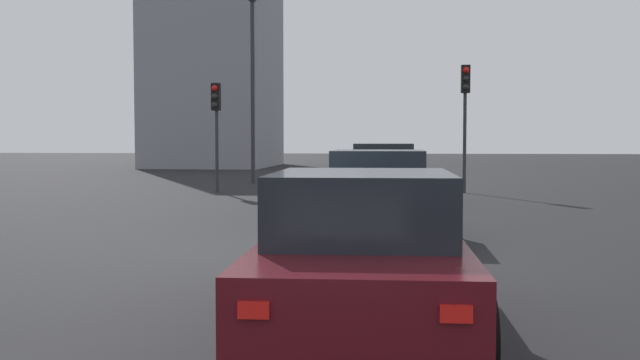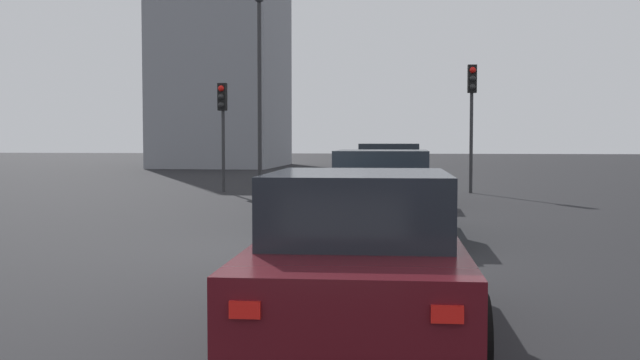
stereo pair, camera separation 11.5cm
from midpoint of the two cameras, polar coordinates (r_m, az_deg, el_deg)
ground_plane at (r=12.28m, az=-2.95°, el=-5.58°), size 160.00×160.00×0.20m
car_black_left_lead at (r=20.50m, az=4.70°, el=0.37°), size 4.41×1.98×1.63m
car_teal_left_second at (r=13.94m, az=4.21°, el=-1.04°), size 4.61×2.10×1.55m
car_maroon_left_third at (r=6.85m, az=2.77°, el=-5.63°), size 4.46×2.04×1.46m
traffic_light_near_left at (r=25.22m, az=-7.97°, el=4.98°), size 0.32×0.30×3.59m
traffic_light_near_right at (r=25.00m, az=10.76°, el=5.85°), size 0.32×0.29×4.14m
street_lamp_kerbside at (r=30.25m, az=-5.21°, el=7.99°), size 0.56×0.36×7.37m
building_facade_left at (r=49.55m, az=-7.94°, el=9.93°), size 10.12×7.19×15.34m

